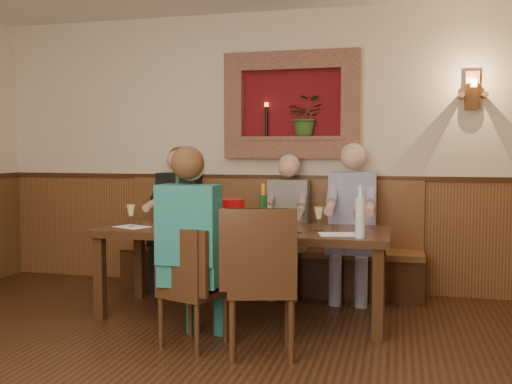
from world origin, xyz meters
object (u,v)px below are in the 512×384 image
bench (268,258)px  wine_bottle_green_b (178,204)px  dining_table (243,237)px  wine_bottle_green_a (263,211)px  person_bench_left (176,230)px  chair_near_right (261,312)px  chair_near_left (192,312)px  person_bench_right (351,234)px  person_bench_mid (287,237)px  water_bottle (360,216)px  spittoon_bucket (231,215)px  person_chair_front (194,264)px

bench → wine_bottle_green_b: 1.21m
dining_table → wine_bottle_green_a: size_ratio=6.33×
dining_table → person_bench_left: size_ratio=1.67×
chair_near_right → chair_near_left: bearing=160.3°
dining_table → person_bench_right: bearing=45.2°
dining_table → person_bench_mid: bearing=75.8°
person_bench_left → person_bench_right: (1.77, -0.00, 0.02)m
chair_near_left → person_bench_mid: size_ratio=0.63×
person_bench_right → water_bottle: bearing=-82.4°
bench → person_bench_mid: size_ratio=2.21×
spittoon_bucket → chair_near_right: bearing=-59.0°
person_bench_mid → person_bench_right: person_bench_right is taller
person_bench_right → wine_bottle_green_a: bearing=-124.1°
chair_near_left → person_bench_mid: 1.71m
spittoon_bucket → water_bottle: water_bottle is taller
bench → wine_bottle_green_a: wine_bottle_green_a is taller
person_chair_front → person_bench_left: bearing=115.9°
chair_near_right → person_bench_left: person_bench_left is taller
person_bench_left → wine_bottle_green_a: size_ratio=3.79×
dining_table → person_bench_mid: (0.21, 0.84, -0.12)m
dining_table → person_bench_left: bearing=138.2°
person_bench_mid → wine_bottle_green_b: (-0.83, -0.74, 0.37)m
chair_near_left → wine_bottle_green_b: 1.22m
chair_near_left → person_bench_right: bearing=77.9°
wine_bottle_green_a → wine_bottle_green_b: size_ratio=0.88×
person_bench_mid → spittoon_bucket: size_ratio=5.34×
dining_table → chair_near_left: 0.92m
person_bench_mid → person_bench_left: bearing=-179.9°
wine_bottle_green_b → water_bottle: wine_bottle_green_b is taller
chair_near_left → person_bench_left: 1.85m
person_bench_left → person_chair_front: bearing=-64.1°
person_bench_mid → water_bottle: (0.77, -1.15, 0.35)m
wine_bottle_green_a → wine_bottle_green_b: (-0.82, 0.20, 0.03)m
wine_bottle_green_b → water_bottle: (1.60, -0.41, -0.02)m
person_chair_front → spittoon_bucket: bearing=81.5°
person_bench_mid → person_bench_right: size_ratio=0.93×
bench → person_chair_front: 1.75m
dining_table → water_bottle: bearing=-17.5°
person_chair_front → wine_bottle_green_b: person_chair_front is taller
chair_near_left → chair_near_right: chair_near_right is taller
person_bench_mid → person_bench_right: (0.62, -0.00, 0.05)m
chair_near_left → person_bench_left: bearing=134.3°
person_bench_left → water_bottle: size_ratio=3.68×
person_bench_right → wine_bottle_green_b: bearing=-153.0°
dining_table → person_bench_left: 1.26m
bench → person_bench_right: bearing=-7.4°
person_bench_left → person_bench_mid: person_bench_left is taller
chair_near_left → water_bottle: (1.14, 0.49, 0.66)m
bench → chair_near_right: 1.82m
person_chair_front → spittoon_bucket: (0.09, 0.63, 0.29)m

